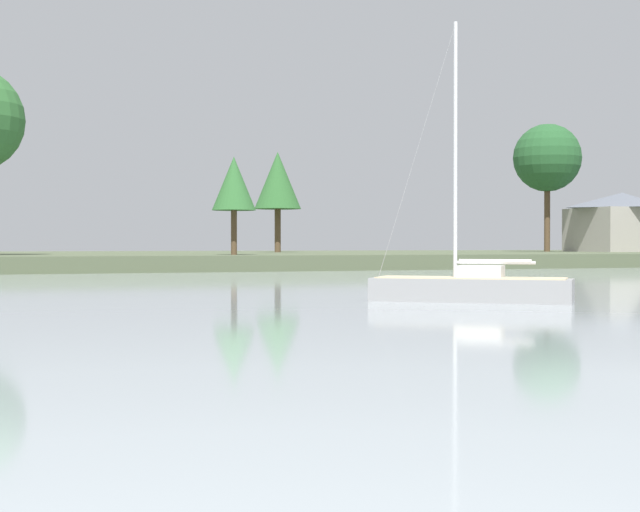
{
  "coord_description": "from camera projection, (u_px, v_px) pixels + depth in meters",
  "views": [
    {
      "loc": [
        -11.28,
        -9.65,
        2.03
      ],
      "look_at": [
        3.74,
        31.18,
        1.47
      ],
      "focal_mm": 51.89,
      "sensor_mm": 36.0,
      "label": 1
    }
  ],
  "objects": [
    {
      "name": "shore_tree_center_right",
      "position": [
        234.0,
        184.0,
        71.89
      ],
      "size": [
        3.43,
        3.43,
        7.67
      ],
      "color": "brown",
      "rests_on": "far_shore_bank"
    },
    {
      "name": "cottage_near_water",
      "position": [
        622.0,
        221.0,
        102.49
      ],
      "size": [
        10.63,
        9.29,
        6.56
      ],
      "color": "#9E998E",
      "rests_on": "far_shore_bank"
    },
    {
      "name": "sailboat_grey",
      "position": [
        471.0,
        295.0,
        32.6
      ],
      "size": [
        6.76,
        5.92,
        10.47
      ],
      "color": "gray",
      "rests_on": "ground"
    },
    {
      "name": "shore_tree_left_mid",
      "position": [
        278.0,
        181.0,
        94.58
      ],
      "size": [
        4.79,
        4.79,
        10.31
      ],
      "color": "brown",
      "rests_on": "far_shore_bank"
    },
    {
      "name": "shore_tree_right_mid",
      "position": [
        547.0,
        158.0,
        103.06
      ],
      "size": [
        7.55,
        7.55,
        14.26
      ],
      "color": "brown",
      "rests_on": "far_shore_bank"
    },
    {
      "name": "far_shore_bank",
      "position": [
        108.0,
        259.0,
        86.95
      ],
      "size": [
        239.88,
        47.61,
        1.18
      ],
      "primitive_type": "cube",
      "color": "#4C563D",
      "rests_on": "ground"
    }
  ]
}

